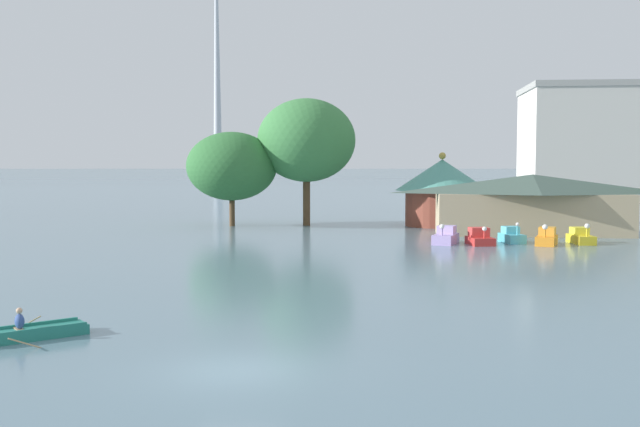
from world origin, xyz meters
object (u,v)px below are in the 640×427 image
(shoreline_tree_mid, at_px, (306,140))
(pedal_boat_orange, at_px, (547,238))
(background_building_block, at_px, (608,143))
(distant_broadcast_tower, at_px, (217,19))
(boathouse, at_px, (532,203))
(rowboat_with_rower, at_px, (28,333))
(shoreline_tree_tall_left, at_px, (232,166))
(pedal_boat_red, at_px, (480,238))
(pedal_boat_cyan, at_px, (512,236))
(pedal_boat_yellow, at_px, (581,237))
(green_roof_pavilion, at_px, (442,189))
(pedal_boat_lavender, at_px, (446,237))

(shoreline_tree_mid, bearing_deg, pedal_boat_orange, -37.95)
(background_building_block, relative_size, distant_broadcast_tower, 0.18)
(boathouse, relative_size, shoreline_tree_mid, 1.39)
(rowboat_with_rower, relative_size, distant_broadcast_tower, 0.02)
(shoreline_tree_tall_left, bearing_deg, distant_broadcast_tower, 103.86)
(rowboat_with_rower, distance_m, background_building_block, 115.98)
(pedal_boat_red, distance_m, pedal_boat_cyan, 3.09)
(pedal_boat_yellow, bearing_deg, background_building_block, 155.58)
(green_roof_pavilion, relative_size, shoreline_tree_tall_left, 0.99)
(rowboat_with_rower, bearing_deg, pedal_boat_red, 16.64)
(boathouse, relative_size, shoreline_tree_tall_left, 1.89)
(pedal_boat_red, bearing_deg, distant_broadcast_tower, -173.40)
(green_roof_pavilion, bearing_deg, pedal_boat_red, -84.27)
(pedal_boat_cyan, xyz_separation_m, pedal_boat_yellow, (5.25, 0.01, -0.01))
(rowboat_with_rower, height_order, pedal_boat_cyan, pedal_boat_cyan)
(pedal_boat_red, xyz_separation_m, pedal_boat_cyan, (2.65, 1.59, 0.00))
(pedal_boat_red, bearing_deg, rowboat_with_rower, -42.64)
(pedal_boat_lavender, xyz_separation_m, shoreline_tree_mid, (-12.66, 15.66, 7.95))
(pedal_boat_orange, xyz_separation_m, shoreline_tree_mid, (-20.25, 15.79, 7.96))
(distant_broadcast_tower, bearing_deg, shoreline_tree_mid, -74.33)
(pedal_boat_cyan, distance_m, shoreline_tree_mid, 24.35)
(pedal_boat_lavender, distance_m, distant_broadcast_tower, 261.70)
(boathouse, xyz_separation_m, distant_broadcast_tower, (-84.12, 233.70, 62.94))
(pedal_boat_red, relative_size, pedal_boat_orange, 0.90)
(shoreline_tree_tall_left, relative_size, shoreline_tree_mid, 0.74)
(background_building_block, bearing_deg, distant_broadcast_tower, 122.61)
(pedal_boat_lavender, relative_size, distant_broadcast_tower, 0.02)
(pedal_boat_red, bearing_deg, background_building_block, 146.07)
(pedal_boat_red, distance_m, green_roof_pavilion, 17.42)
(pedal_boat_cyan, height_order, pedal_boat_orange, pedal_boat_cyan)
(green_roof_pavilion, xyz_separation_m, distant_broadcast_tower, (-76.92, 225.18, 61.97))
(pedal_boat_cyan, distance_m, background_building_block, 76.44)
(rowboat_with_rower, relative_size, green_roof_pavilion, 0.40)
(boathouse, height_order, shoreline_tree_tall_left, shoreline_tree_tall_left)
(rowboat_with_rower, relative_size, pedal_boat_lavender, 1.12)
(rowboat_with_rower, xyz_separation_m, boathouse, (24.97, 40.61, 2.54))
(boathouse, xyz_separation_m, shoreline_tree_tall_left, (-27.99, 6.25, 3.18))
(pedal_boat_red, height_order, background_building_block, background_building_block)
(pedal_boat_cyan, relative_size, green_roof_pavilion, 0.30)
(pedal_boat_cyan, relative_size, distant_broadcast_tower, 0.02)
(boathouse, relative_size, green_roof_pavilion, 1.90)
(green_roof_pavilion, bearing_deg, shoreline_tree_tall_left, -173.77)
(shoreline_tree_tall_left, bearing_deg, pedal_boat_yellow, -23.41)
(background_building_block, bearing_deg, rowboat_with_rower, -115.36)
(pedal_boat_orange, height_order, green_roof_pavilion, green_roof_pavilion)
(rowboat_with_rower, xyz_separation_m, pedal_boat_cyan, (22.13, 33.68, 0.30))
(pedal_boat_lavender, xyz_separation_m, background_building_block, (32.56, 71.91, 9.21))
(pedal_boat_orange, distance_m, distant_broadcast_tower, 264.12)
(rowboat_with_rower, xyz_separation_m, pedal_boat_yellow, (27.38, 33.69, 0.29))
(pedal_boat_yellow, distance_m, boathouse, 7.66)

